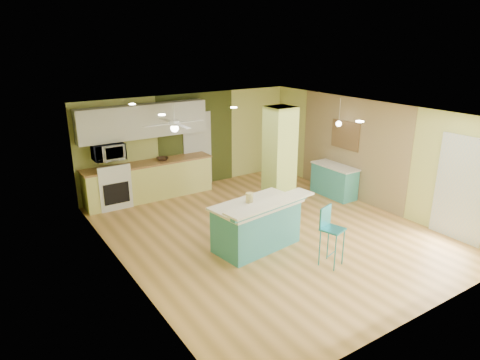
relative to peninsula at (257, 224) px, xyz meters
name	(u,v)px	position (x,y,z in m)	size (l,w,h in m)	color
floor	(268,232)	(0.59, 0.43, -0.49)	(6.00, 7.00, 0.01)	#A7773A
ceiling	(271,112)	(0.59, 0.43, 2.02)	(6.00, 7.00, 0.01)	white
wall_back	(190,141)	(0.59, 3.93, 0.77)	(6.00, 0.01, 2.50)	#C2C76A
wall_front	(425,241)	(0.59, -3.08, 0.77)	(6.00, 0.01, 2.50)	#C2C76A
wall_left	(122,206)	(-2.42, 0.43, 0.77)	(0.01, 7.00, 2.50)	#C2C76A
wall_right	(371,154)	(3.59, 0.43, 0.77)	(0.01, 7.00, 2.50)	#C2C76A
wood_panel	(351,148)	(3.58, 1.03, 0.77)	(0.02, 3.40, 2.50)	olive
olive_accent	(197,140)	(0.79, 3.92, 0.77)	(2.20, 0.02, 2.50)	#3D451B
interior_door	(197,149)	(0.79, 3.89, 0.52)	(0.82, 0.05, 2.00)	silver
french_door	(461,189)	(3.56, -1.87, 0.57)	(0.04, 1.08, 2.10)	silver
column	(279,164)	(1.24, 0.93, 0.77)	(0.55, 0.55, 2.50)	#AFBF58
kitchen_run	(150,180)	(-0.71, 3.63, -0.01)	(3.25, 0.63, 0.94)	#E5E578
stove	(112,188)	(-1.66, 3.62, -0.02)	(0.76, 0.66, 1.08)	white
upper_cabinets	(144,121)	(-0.71, 3.75, 1.47)	(3.20, 0.34, 0.80)	silver
microwave	(108,152)	(-1.66, 3.63, 0.87)	(0.70, 0.48, 0.39)	white
ceiling_fan	(174,124)	(-0.51, 2.43, 1.60)	(1.41, 1.41, 0.61)	white
pendant_lamp	(339,124)	(3.24, 1.18, 1.40)	(0.14, 0.14, 0.69)	white
wall_decor	(345,135)	(3.55, 1.23, 1.07)	(0.03, 0.90, 0.70)	brown
peninsula	(257,224)	(0.00, 0.00, 0.00)	(1.99, 1.27, 1.04)	teal
bar_stool	(329,227)	(0.68, -1.22, 0.24)	(0.45, 0.45, 1.09)	teal
side_counter	(334,180)	(3.29, 1.24, -0.08)	(0.53, 1.25, 0.80)	teal
fruit_bowl	(162,159)	(-0.35, 3.61, 0.49)	(0.29, 0.29, 0.07)	#342115
canister	(249,198)	(-0.10, 0.12, 0.52)	(0.14, 0.14, 0.19)	gold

